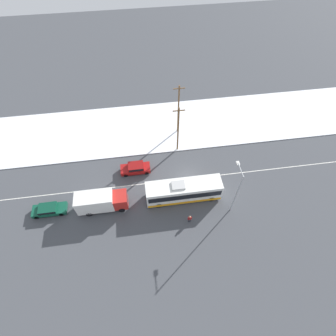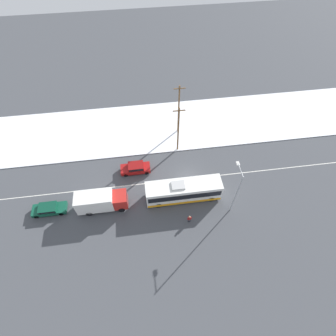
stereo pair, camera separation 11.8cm
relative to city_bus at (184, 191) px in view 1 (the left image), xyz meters
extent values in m
plane|color=#424449|center=(1.34, 3.01, -1.66)|extent=(120.00, 120.00, 0.00)
cube|color=white|center=(1.34, 14.77, -1.60)|extent=(80.00, 12.20, 0.12)
cube|color=silver|center=(1.34, 3.01, -1.66)|extent=(60.00, 0.12, 0.00)
cube|color=white|center=(0.00, 0.00, 0.06)|extent=(10.53, 2.55, 2.89)
cube|color=black|center=(0.00, 0.00, 0.40)|extent=(10.11, 2.57, 1.10)
cube|color=orange|center=(0.00, 0.00, -1.13)|extent=(10.43, 2.57, 0.52)
cube|color=#B2B2B2|center=(-0.79, 0.00, 1.62)|extent=(1.80, 1.40, 0.24)
cylinder|color=black|center=(3.87, -1.13, -1.16)|extent=(1.00, 0.28, 1.00)
cylinder|color=black|center=(3.87, 1.14, -1.16)|extent=(1.00, 0.28, 1.00)
cylinder|color=black|center=(-3.66, -1.13, -1.16)|extent=(1.00, 0.28, 1.00)
cylinder|color=black|center=(-3.66, 1.14, -1.16)|extent=(1.00, 0.28, 1.00)
cube|color=silver|center=(-12.26, -0.15, 0.18)|extent=(4.99, 2.30, 2.69)
cube|color=red|center=(-8.81, -0.15, -0.12)|extent=(1.90, 2.18, 2.10)
cube|color=black|center=(-7.88, -0.15, 0.30)|extent=(0.06, 1.95, 0.92)
cylinder|color=black|center=(-8.81, -1.17, -1.21)|extent=(0.90, 0.26, 0.90)
cylinder|color=black|center=(-8.81, 0.87, -1.21)|extent=(0.90, 0.26, 0.90)
cylinder|color=black|center=(-13.25, -1.17, -1.21)|extent=(0.90, 0.26, 0.90)
cylinder|color=black|center=(-13.25, 0.87, -1.21)|extent=(0.90, 0.26, 0.90)
cube|color=maroon|center=(-6.49, 5.53, -1.07)|extent=(4.51, 1.80, 0.74)
cube|color=maroon|center=(-6.38, 5.53, -0.41)|extent=(2.34, 1.66, 0.57)
cube|color=black|center=(-6.38, 5.53, -0.40)|extent=(2.16, 1.69, 0.46)
cylinder|color=black|center=(-8.05, 4.74, -1.34)|extent=(0.64, 0.22, 0.64)
cylinder|color=black|center=(-8.05, 6.32, -1.34)|extent=(0.64, 0.22, 0.64)
cylinder|color=black|center=(-4.84, 4.74, -1.34)|extent=(0.64, 0.22, 0.64)
cylinder|color=black|center=(-4.84, 6.32, -1.34)|extent=(0.64, 0.22, 0.64)
cube|color=#0F4733|center=(-18.70, 0.17, -1.13)|extent=(4.61, 1.80, 0.62)
cube|color=#0D3C2B|center=(-18.82, 0.17, -0.59)|extent=(2.40, 1.66, 0.45)
cube|color=black|center=(-18.82, 0.17, -0.58)|extent=(2.21, 1.69, 0.36)
cylinder|color=black|center=(-17.10, -0.62, -1.34)|extent=(0.64, 0.22, 0.64)
cylinder|color=black|center=(-17.10, 0.96, -1.34)|extent=(0.64, 0.22, 0.64)
cylinder|color=black|center=(-20.41, -0.62, -1.34)|extent=(0.64, 0.22, 0.64)
cylinder|color=black|center=(-20.41, 0.96, -1.34)|extent=(0.64, 0.22, 0.64)
cylinder|color=#23232D|center=(0.07, -3.96, -1.29)|extent=(0.11, 0.11, 0.73)
cylinder|color=#23232D|center=(0.30, -3.96, -1.29)|extent=(0.11, 0.11, 0.73)
cube|color=maroon|center=(0.18, -3.96, -0.63)|extent=(0.38, 0.21, 0.60)
sphere|color=tan|center=(0.18, -3.96, -0.20)|extent=(0.25, 0.25, 0.25)
cylinder|color=maroon|center=(-0.05, -3.96, -0.66)|extent=(0.10, 0.10, 0.57)
cylinder|color=maroon|center=(0.42, -3.96, -0.66)|extent=(0.10, 0.10, 0.57)
cylinder|color=#9EA3A8|center=(6.23, -2.94, 2.45)|extent=(0.14, 0.14, 8.21)
cylinder|color=#9EA3A8|center=(6.23, -1.90, 6.40)|extent=(0.10, 2.09, 0.10)
cube|color=silver|center=(6.23, -0.86, 6.33)|extent=(0.36, 0.60, 0.16)
cylinder|color=brown|center=(0.60, 9.07, 2.76)|extent=(0.24, 0.24, 8.83)
cube|color=brown|center=(0.60, 9.07, 6.67)|extent=(1.80, 0.12, 0.12)
cylinder|color=brown|center=(1.32, 13.28, 3.03)|extent=(0.24, 0.24, 9.37)
cube|color=brown|center=(1.32, 13.28, 7.21)|extent=(1.80, 0.12, 0.12)
camera|label=1|loc=(-4.79, -18.74, 31.41)|focal=28.00mm
camera|label=2|loc=(-4.67, -18.75, 31.41)|focal=28.00mm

